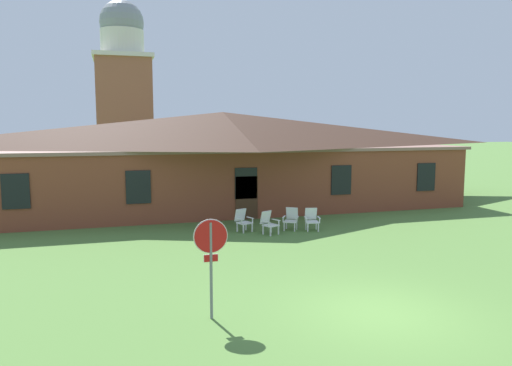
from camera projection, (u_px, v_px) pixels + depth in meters
The scene contains 8 objects.
ground_plane at pixel (379, 313), 11.64m from camera, with size 200.00×200.00×0.00m, color #517A38.
brick_building at pixel (223, 157), 27.73m from camera, with size 26.09×10.40×5.27m.
dome_tower at pixel (124, 93), 43.76m from camera, with size 5.18×5.18×16.51m.
stop_sign at pixel (211, 249), 11.13m from camera, with size 0.81×0.07×2.38m.
lawn_chair_by_porch at pixel (243, 220), 20.61m from camera, with size 0.78×0.83×0.96m.
lawn_chair_near_door at pixel (269, 222), 20.10m from camera, with size 0.81×0.85×0.96m.
lawn_chair_left_end at pixel (291, 218), 20.95m from camera, with size 0.84×0.87×0.96m.
lawn_chair_middle at pixel (312, 219), 20.83m from camera, with size 0.72×0.76×0.96m.
Camera 1 is at (-6.04, -9.88, 4.50)m, focal length 33.85 mm.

